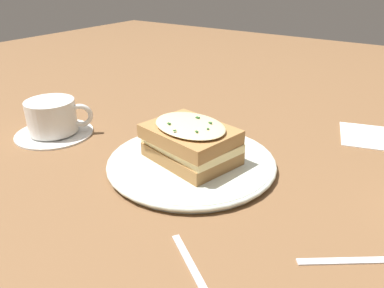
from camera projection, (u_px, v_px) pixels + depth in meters
name	position (u px, v px, depth m)	size (l,w,h in m)	color
ground_plane	(188.00, 169.00, 0.57)	(2.40, 2.40, 0.00)	brown
dinner_plate	(192.00, 162.00, 0.57)	(0.26, 0.26, 0.01)	silver
sandwich	(190.00, 141.00, 0.56)	(0.15, 0.13, 0.06)	#A37542
teacup_with_saucer	(53.00, 119.00, 0.67)	(0.14, 0.14, 0.06)	white
napkin	(380.00, 137.00, 0.67)	(0.13, 0.11, 0.00)	white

